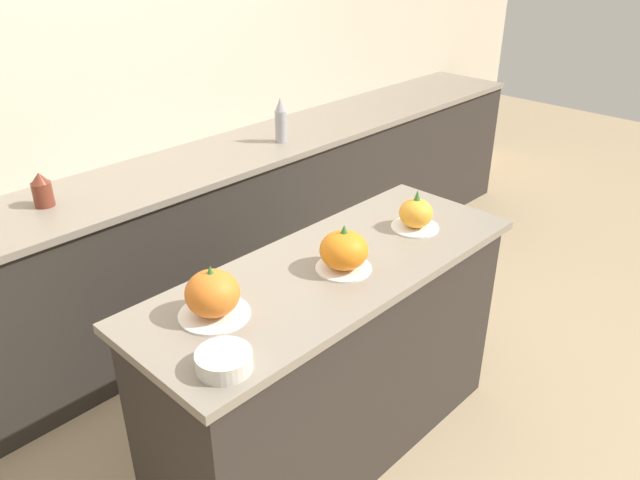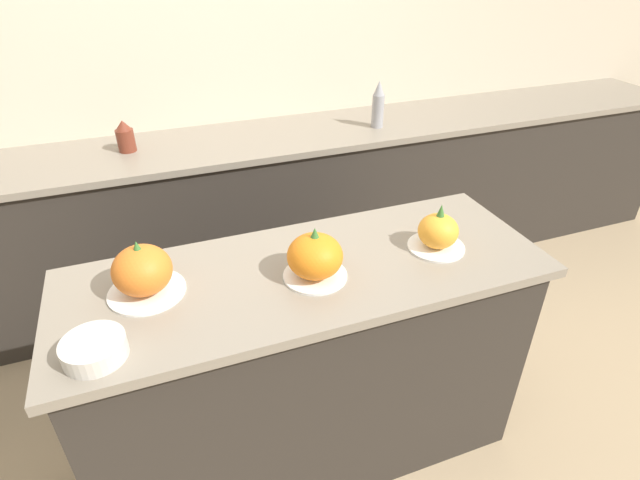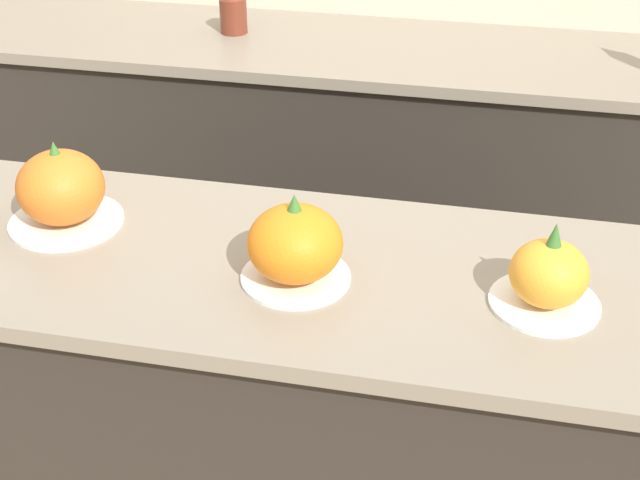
{
  "view_description": "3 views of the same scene",
  "coord_description": "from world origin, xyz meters",
  "px_view_note": "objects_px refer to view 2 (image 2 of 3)",
  "views": [
    {
      "loc": [
        -1.5,
        -1.38,
        2.11
      ],
      "look_at": [
        -0.03,
        0.04,
        1.03
      ],
      "focal_mm": 35.0,
      "sensor_mm": 36.0,
      "label": 1
    },
    {
      "loc": [
        -0.44,
        -1.29,
        1.89
      ],
      "look_at": [
        0.04,
        -0.02,
        1.05
      ],
      "focal_mm": 28.0,
      "sensor_mm": 36.0,
      "label": 2
    },
    {
      "loc": [
        0.35,
        -1.41,
        1.88
      ],
      "look_at": [
        0.04,
        0.04,
        0.96
      ],
      "focal_mm": 50.0,
      "sensor_mm": 36.0,
      "label": 3
    }
  ],
  "objects_px": {
    "mixing_bowl": "(94,349)",
    "pumpkin_cake_right": "(438,232)",
    "pumpkin_cake_left": "(143,272)",
    "pumpkin_cake_center": "(315,257)",
    "bottle_tall": "(378,105)",
    "bottle_short": "(125,137)"
  },
  "relations": [
    {
      "from": "pumpkin_cake_right",
      "to": "bottle_tall",
      "type": "height_order",
      "value": "bottle_tall"
    },
    {
      "from": "bottle_short",
      "to": "mixing_bowl",
      "type": "distance_m",
      "value": 1.49
    },
    {
      "from": "pumpkin_cake_right",
      "to": "mixing_bowl",
      "type": "relative_size",
      "value": 1.2
    },
    {
      "from": "pumpkin_cake_left",
      "to": "pumpkin_cake_center",
      "type": "xyz_separation_m",
      "value": [
        0.52,
        -0.1,
        -0.0
      ]
    },
    {
      "from": "pumpkin_cake_right",
      "to": "mixing_bowl",
      "type": "bearing_deg",
      "value": -172.54
    },
    {
      "from": "pumpkin_cake_left",
      "to": "pumpkin_cake_right",
      "type": "xyz_separation_m",
      "value": [
        0.99,
        -0.09,
        -0.02
      ]
    },
    {
      "from": "pumpkin_cake_center",
      "to": "bottle_tall",
      "type": "bearing_deg",
      "value": 56.13
    },
    {
      "from": "pumpkin_cake_center",
      "to": "pumpkin_cake_right",
      "type": "xyz_separation_m",
      "value": [
        0.46,
        0.01,
        -0.01
      ]
    },
    {
      "from": "pumpkin_cake_center",
      "to": "bottle_tall",
      "type": "relative_size",
      "value": 0.81
    },
    {
      "from": "pumpkin_cake_right",
      "to": "bottle_short",
      "type": "height_order",
      "value": "pumpkin_cake_right"
    },
    {
      "from": "pumpkin_cake_left",
      "to": "pumpkin_cake_center",
      "type": "bearing_deg",
      "value": -11.31
    },
    {
      "from": "pumpkin_cake_right",
      "to": "bottle_short",
      "type": "relative_size",
      "value": 1.27
    },
    {
      "from": "bottle_tall",
      "to": "bottle_short",
      "type": "height_order",
      "value": "bottle_tall"
    },
    {
      "from": "bottle_tall",
      "to": "mixing_bowl",
      "type": "height_order",
      "value": "bottle_tall"
    },
    {
      "from": "pumpkin_cake_left",
      "to": "bottle_tall",
      "type": "distance_m",
      "value": 1.76
    },
    {
      "from": "mixing_bowl",
      "to": "bottle_short",
      "type": "bearing_deg",
      "value": 84.43
    },
    {
      "from": "pumpkin_cake_left",
      "to": "mixing_bowl",
      "type": "distance_m",
      "value": 0.29
    },
    {
      "from": "pumpkin_cake_center",
      "to": "mixing_bowl",
      "type": "bearing_deg",
      "value": -168.52
    },
    {
      "from": "pumpkin_cake_left",
      "to": "pumpkin_cake_center",
      "type": "height_order",
      "value": "pumpkin_cake_left"
    },
    {
      "from": "pumpkin_cake_right",
      "to": "pumpkin_cake_left",
      "type": "bearing_deg",
      "value": 174.67
    },
    {
      "from": "pumpkin_cake_right",
      "to": "bottle_short",
      "type": "bearing_deg",
      "value": 126.58
    },
    {
      "from": "mixing_bowl",
      "to": "pumpkin_cake_right",
      "type": "bearing_deg",
      "value": 7.46
    }
  ]
}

